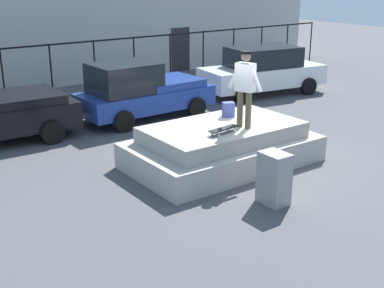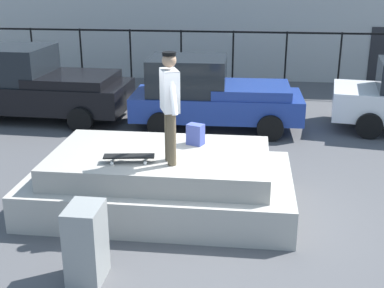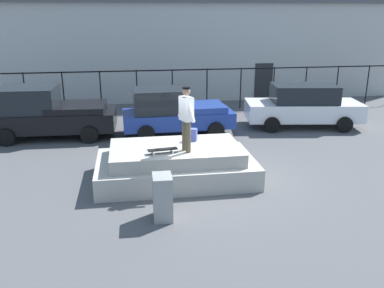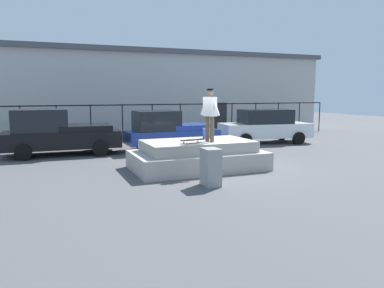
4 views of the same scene
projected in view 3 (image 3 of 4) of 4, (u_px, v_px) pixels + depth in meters
ground_plane at (208, 182)px, 11.76m from camera, size 60.00×60.00×0.00m
concrete_ledge at (176, 164)px, 11.84m from camera, size 4.50×2.61×1.00m
skateboarder at (186, 115)px, 10.97m from camera, size 0.39×0.86×1.78m
skateboard at (163, 150)px, 11.08m from camera, size 0.84×0.32×0.12m
backpack at (192, 135)px, 12.14m from camera, size 0.33×0.29×0.37m
car_black_pickup_near at (47, 113)px, 15.74m from camera, size 4.86×2.38×1.97m
car_blue_pickup_mid at (174, 112)px, 16.14m from camera, size 4.34×2.08×1.83m
car_white_sedan_far at (303, 105)px, 17.25m from camera, size 4.95×2.61×1.78m
utility_box at (163, 197)px, 9.52m from camera, size 0.45×0.61×1.08m
fence_row at (172, 83)px, 19.91m from camera, size 24.06×0.06×2.03m
warehouse_building at (162, 46)px, 24.93m from camera, size 26.73×8.18×5.39m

